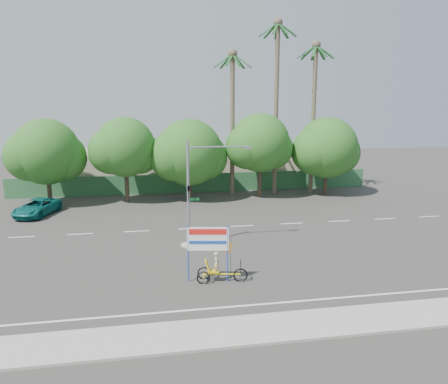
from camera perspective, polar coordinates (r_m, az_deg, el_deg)
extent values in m
plane|color=#33302D|center=(25.96, 1.90, -9.49)|extent=(120.00, 120.00, 0.00)
cube|color=gray|center=(19.34, 6.77, -17.16)|extent=(50.00, 2.40, 0.12)
cube|color=#336B3D|center=(46.22, -3.68, 1.18)|extent=(38.00, 0.08, 2.00)
cube|color=beige|center=(50.45, -15.66, 2.80)|extent=(12.00, 8.00, 4.00)
cube|color=beige|center=(51.93, 4.55, 3.22)|extent=(14.00, 8.00, 3.60)
cylinder|color=#473828|center=(43.28, -21.87, 0.67)|extent=(0.40, 0.40, 3.52)
sphere|color=#205017|center=(42.83, -22.19, 4.88)|extent=(6.00, 6.00, 6.00)
sphere|color=#205017|center=(42.93, -20.29, 4.28)|extent=(4.32, 4.32, 4.32)
sphere|color=#205017|center=(42.92, -23.99, 4.32)|extent=(4.56, 4.56, 4.56)
cylinder|color=#473828|center=(42.38, -12.58, 1.17)|extent=(0.40, 0.40, 3.74)
sphere|color=#205017|center=(41.91, -12.79, 5.74)|extent=(5.60, 5.60, 5.60)
sphere|color=#205017|center=(42.24, -11.02, 5.05)|extent=(4.03, 4.03, 4.03)
sphere|color=#205017|center=(41.78, -14.52, 5.17)|extent=(4.26, 4.26, 4.26)
cylinder|color=#473828|center=(42.58, -4.48, 1.16)|extent=(0.40, 0.40, 3.30)
sphere|color=#205017|center=(42.14, -4.55, 5.18)|extent=(6.40, 6.40, 6.40)
sphere|color=#205017|center=(42.66, -2.65, 4.57)|extent=(4.61, 4.61, 4.61)
sphere|color=#205017|center=(41.81, -6.48, 4.67)|extent=(4.86, 4.86, 4.86)
cylinder|color=#473828|center=(43.76, 4.67, 1.82)|extent=(0.40, 0.40, 3.87)
sphere|color=#205017|center=(43.31, 4.75, 6.42)|extent=(5.80, 5.80, 5.80)
sphere|color=#205017|center=(44.01, 6.28, 5.66)|extent=(4.18, 4.18, 4.18)
sphere|color=#205017|center=(42.78, 3.13, 5.90)|extent=(4.41, 4.41, 4.41)
cylinder|color=#473828|center=(46.08, 13.12, 1.77)|extent=(0.40, 0.40, 3.43)
sphere|color=#205017|center=(45.67, 13.30, 5.63)|extent=(6.20, 6.20, 6.20)
sphere|color=#205017|center=(46.56, 14.70, 5.00)|extent=(4.46, 4.46, 4.46)
sphere|color=#205017|center=(44.93, 11.76, 5.21)|extent=(4.71, 4.71, 4.71)
cylinder|color=#70604C|center=(45.13, 6.81, 10.46)|extent=(0.44, 0.44, 17.00)
sphere|color=#70604C|center=(45.77, 7.08, 21.15)|extent=(0.90, 0.90, 0.90)
cube|color=#1C4C21|center=(45.94, 8.26, 20.25)|extent=(1.91, 0.28, 1.36)
cube|color=#1C4C21|center=(46.45, 7.73, 20.17)|extent=(1.65, 1.44, 1.36)
cube|color=#1C4C21|center=(46.59, 6.91, 20.17)|extent=(0.61, 1.93, 1.36)
cube|color=#1C4C21|center=(46.31, 6.15, 20.23)|extent=(1.20, 1.80, 1.36)
cube|color=#1C4C21|center=(45.72, 5.81, 20.35)|extent=(1.89, 0.92, 1.36)
cube|color=#1C4C21|center=(45.11, 6.05, 20.47)|extent=(1.89, 0.92, 1.36)
cube|color=#1C4C21|center=(44.76, 6.78, 20.52)|extent=(1.20, 1.80, 1.36)
cube|color=#1C4C21|center=(44.84, 7.65, 20.49)|extent=(0.61, 1.93, 1.36)
cube|color=#1C4C21|center=(45.31, 8.23, 20.38)|extent=(1.65, 1.44, 1.36)
cylinder|color=#70604C|center=(46.48, 11.57, 9.10)|extent=(0.44, 0.44, 15.00)
sphere|color=#70604C|center=(46.79, 11.96, 18.31)|extent=(0.90, 0.90, 0.90)
cube|color=#1C4C21|center=(47.07, 13.03, 17.42)|extent=(1.91, 0.28, 1.36)
cube|color=#1C4C21|center=(47.54, 12.48, 17.38)|extent=(1.65, 1.44, 1.36)
cube|color=#1C4C21|center=(47.63, 11.68, 17.40)|extent=(0.61, 1.93, 1.36)
cube|color=#1C4C21|center=(47.30, 10.98, 17.47)|extent=(1.20, 1.80, 1.36)
cube|color=#1C4C21|center=(46.70, 10.71, 17.56)|extent=(1.89, 0.92, 1.36)
cube|color=#1C4C21|center=(46.10, 11.01, 17.63)|extent=(1.89, 0.92, 1.36)
cube|color=#1C4C21|center=(45.79, 11.75, 17.64)|extent=(1.20, 1.80, 1.36)
cube|color=#1C4C21|center=(45.92, 12.57, 17.59)|extent=(0.61, 1.93, 1.36)
cube|color=#1C4C21|center=(46.43, 13.08, 17.50)|extent=(1.65, 1.44, 1.36)
cylinder|color=#70604C|center=(44.09, 1.10, 8.56)|extent=(0.44, 0.44, 14.00)
sphere|color=#70604C|center=(44.27, 1.14, 17.64)|extent=(0.90, 0.90, 0.90)
cube|color=#1C4C21|center=(44.40, 2.38, 16.76)|extent=(1.91, 0.28, 1.36)
cube|color=#1C4C21|center=(44.94, 1.92, 16.70)|extent=(1.65, 1.44, 1.36)
cube|color=#1C4C21|center=(45.15, 1.10, 16.68)|extent=(0.61, 1.93, 1.36)
cube|color=#1C4C21|center=(44.92, 0.30, 16.71)|extent=(1.20, 1.80, 1.36)
cube|color=#1C4C21|center=(44.36, -0.12, 16.78)|extent=(1.89, 0.92, 1.36)
cube|color=#1C4C21|center=(43.73, 0.03, 16.85)|extent=(1.89, 0.92, 1.36)
cube|color=#1C4C21|center=(43.32, 0.71, 16.90)|extent=(1.20, 1.80, 1.36)
cube|color=#1C4C21|center=(43.34, 1.61, 16.89)|extent=(0.61, 1.93, 1.36)
cube|color=#1C4C21|center=(43.77, 2.26, 16.84)|extent=(1.65, 1.44, 1.36)
cylinder|color=gray|center=(29.31, -4.58, -6.91)|extent=(1.10, 1.10, 0.10)
cylinder|color=gray|center=(28.40, -4.69, -0.30)|extent=(0.18, 0.18, 7.00)
cylinder|color=gray|center=(28.20, -0.72, 5.92)|extent=(4.00, 0.10, 0.10)
cube|color=gray|center=(28.58, 3.06, 5.78)|extent=(0.55, 0.20, 0.12)
imported|color=black|center=(28.17, -4.65, -0.19)|extent=(0.16, 0.20, 1.00)
cube|color=#14662D|center=(28.51, -3.98, -0.96)|extent=(0.70, 0.04, 0.18)
torus|color=black|center=(23.60, 2.16, -10.81)|extent=(0.78, 0.23, 0.78)
torus|color=black|center=(23.92, -2.63, -10.56)|extent=(0.73, 0.21, 0.73)
torus|color=black|center=(23.33, -2.71, -11.15)|extent=(0.73, 0.21, 0.73)
cube|color=yellow|center=(23.56, -0.25, -10.66)|extent=(1.93, 0.42, 0.07)
cube|color=yellow|center=(23.62, -2.67, -10.80)|extent=(0.19, 0.69, 0.06)
cube|color=yellow|center=(23.51, -1.39, -10.29)|extent=(0.65, 0.58, 0.07)
cube|color=yellow|center=(23.40, -2.17, -9.55)|extent=(0.34, 0.52, 0.62)
cylinder|color=black|center=(23.43, 2.17, -9.77)|extent=(0.04, 0.04, 0.63)
cube|color=black|center=(23.32, 2.18, -9.06)|extent=(0.14, 0.52, 0.05)
imported|color=#CCB284|center=(23.35, -0.97, -9.30)|extent=(0.37, 0.50, 1.24)
cylinder|color=blue|center=(23.24, -4.70, -8.02)|extent=(0.07, 0.07, 3.10)
cylinder|color=blue|center=(23.15, 0.46, -8.05)|extent=(0.07, 0.07, 3.10)
cube|color=white|center=(22.91, -2.14, -6.15)|extent=(2.16, 0.45, 1.26)
cube|color=red|center=(22.76, -2.15, -5.21)|extent=(1.92, 0.37, 0.30)
cube|color=blue|center=(22.93, -2.14, -6.59)|extent=(1.92, 0.37, 0.16)
cylinder|color=black|center=(23.27, 0.89, -8.85)|extent=(0.03, 0.03, 2.41)
cube|color=red|center=(23.02, -0.11, -7.11)|extent=(1.01, 0.21, 0.75)
imported|color=#0E6360|center=(40.00, -23.24, -1.85)|extent=(3.67, 5.42, 1.38)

